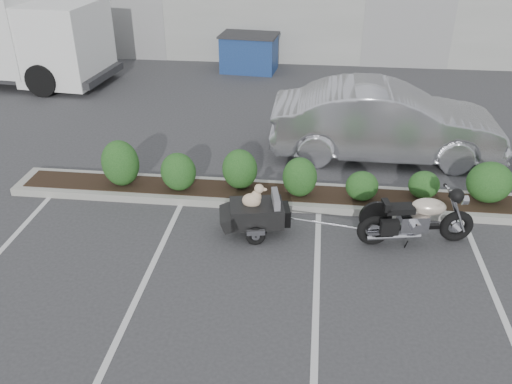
# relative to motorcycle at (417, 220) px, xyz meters

# --- Properties ---
(ground) EXTENTS (90.00, 90.00, 0.00)m
(ground) POSITION_rel_motorcycle_xyz_m (-2.86, -0.92, -0.47)
(ground) COLOR #38383A
(ground) RESTS_ON ground
(planter_kerb) EXTENTS (12.00, 1.00, 0.15)m
(planter_kerb) POSITION_rel_motorcycle_xyz_m (-1.86, 1.28, -0.40)
(planter_kerb) COLOR #9E9E93
(planter_kerb) RESTS_ON ground
(motorcycle) EXTENTS (2.05, 0.85, 1.19)m
(motorcycle) POSITION_rel_motorcycle_xyz_m (0.00, 0.00, 0.00)
(motorcycle) COLOR black
(motorcycle) RESTS_ON ground
(pet_trailer) EXTENTS (1.67, 0.95, 0.98)m
(pet_trailer) POSITION_rel_motorcycle_xyz_m (-2.78, 0.02, -0.06)
(pet_trailer) COLOR black
(pet_trailer) RESTS_ON ground
(sedan) EXTENTS (5.14, 1.81, 1.69)m
(sedan) POSITION_rel_motorcycle_xyz_m (-0.24, 3.58, 0.37)
(sedan) COLOR #B4B4BC
(sedan) RESTS_ON ground
(dumpster) EXTENTS (2.01, 1.47, 1.25)m
(dumpster) POSITION_rel_motorcycle_xyz_m (-4.18, 10.08, 0.16)
(dumpster) COLOR navy
(dumpster) RESTS_ON ground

